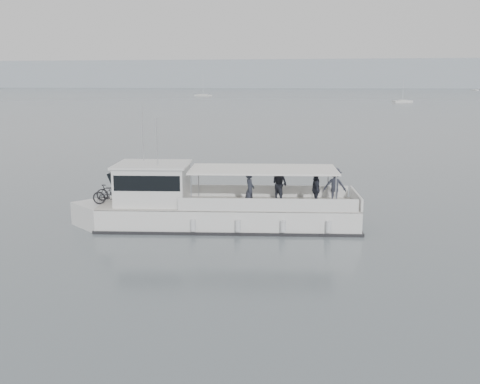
# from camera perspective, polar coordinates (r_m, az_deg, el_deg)

# --- Properties ---
(ground) EXTENTS (1400.00, 1400.00, 0.00)m
(ground) POSITION_cam_1_polar(r_m,az_deg,el_deg) (22.39, 3.40, -5.06)
(ground) COLOR #505A5E
(ground) RESTS_ON ground
(headland) EXTENTS (1400.00, 90.00, 28.00)m
(headland) POSITION_cam_1_polar(r_m,az_deg,el_deg) (581.40, 8.90, 12.30)
(headland) COLOR #939EA8
(headland) RESTS_ON ground
(tour_boat) EXTENTS (13.19, 4.47, 5.48)m
(tour_boat) POSITION_cam_1_polar(r_m,az_deg,el_deg) (24.24, -3.87, -1.56)
(tour_boat) COLOR silver
(tour_boat) RESTS_ON ground
(moored_fleet) EXTENTS (469.13, 364.61, 10.52)m
(moored_fleet) POSITION_cam_1_polar(r_m,az_deg,el_deg) (240.77, 0.63, 10.25)
(moored_fleet) COLOR silver
(moored_fleet) RESTS_ON ground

